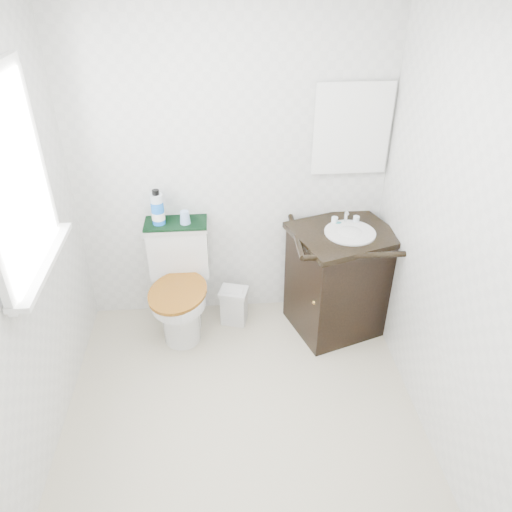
{
  "coord_description": "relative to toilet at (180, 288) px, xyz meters",
  "views": [
    {
      "loc": [
        -0.08,
        -2.03,
        2.51
      ],
      "look_at": [
        0.14,
        0.75,
        0.75
      ],
      "focal_mm": 35.0,
      "sensor_mm": 36.0,
      "label": 1
    }
  ],
  "objects": [
    {
      "name": "wall_back",
      "position": [
        0.4,
        0.23,
        0.84
      ],
      "size": [
        2.4,
        0.0,
        2.4
      ],
      "primitive_type": "plane",
      "rotation": [
        1.57,
        0.0,
        0.0
      ],
      "color": "silver",
      "rests_on": "ground"
    },
    {
      "name": "wall_front",
      "position": [
        0.4,
        -2.17,
        0.84
      ],
      "size": [
        2.4,
        0.0,
        2.4
      ],
      "primitive_type": "plane",
      "rotation": [
        -1.57,
        0.0,
        0.0
      ],
      "color": "silver",
      "rests_on": "ground"
    },
    {
      "name": "soap_bar",
      "position": [
        1.14,
        0.04,
        0.47
      ],
      "size": [
        0.07,
        0.04,
        0.02
      ],
      "primitive_type": "ellipsoid",
      "color": "#17686E",
      "rests_on": "vanity"
    },
    {
      "name": "mirror",
      "position": [
        1.22,
        0.21,
        1.09
      ],
      "size": [
        0.5,
        0.02,
        0.6
      ],
      "primitive_type": "cube",
      "color": "silver",
      "rests_on": "wall_back"
    },
    {
      "name": "trash_bin",
      "position": [
        0.39,
        0.03,
        -0.21
      ],
      "size": [
        0.24,
        0.21,
        0.3
      ],
      "color": "silver",
      "rests_on": "floor"
    },
    {
      "name": "floor",
      "position": [
        0.4,
        -0.97,
        -0.36
      ],
      "size": [
        2.4,
        2.4,
        0.0
      ],
      "primitive_type": "plane",
      "color": "beige",
      "rests_on": "ground"
    },
    {
      "name": "cup",
      "position": [
        0.07,
        0.1,
        0.53
      ],
      "size": [
        0.07,
        0.07,
        0.09
      ],
      "primitive_type": "cone",
      "color": "#88AADF",
      "rests_on": "towel"
    },
    {
      "name": "window",
      "position": [
        -0.67,
        -0.72,
        1.19
      ],
      "size": [
        0.02,
        0.7,
        0.9
      ],
      "primitive_type": "cube",
      "color": "white",
      "rests_on": "wall_left"
    },
    {
      "name": "toilet",
      "position": [
        0.0,
        0.0,
        0.0
      ],
      "size": [
        0.48,
        0.67,
        0.82
      ],
      "color": "silver",
      "rests_on": "floor"
    },
    {
      "name": "towel",
      "position": [
        0.0,
        0.12,
        0.47
      ],
      "size": [
        0.44,
        0.22,
        0.02
      ],
      "primitive_type": "cube",
      "color": "black",
      "rests_on": "toilet"
    },
    {
      "name": "wall_right",
      "position": [
        1.5,
        -0.97,
        0.84
      ],
      "size": [
        0.0,
        2.4,
        2.4
      ],
      "primitive_type": "plane",
      "rotation": [
        1.57,
        0.0,
        -1.57
      ],
      "color": "silver",
      "rests_on": "ground"
    },
    {
      "name": "vanity",
      "position": [
        1.17,
        -0.06,
        0.07
      ],
      "size": [
        0.82,
        0.76,
        0.92
      ],
      "color": "black",
      "rests_on": "floor"
    },
    {
      "name": "wall_left",
      "position": [
        -0.7,
        -0.97,
        0.84
      ],
      "size": [
        0.0,
        2.4,
        2.4
      ],
      "primitive_type": "plane",
      "rotation": [
        1.57,
        0.0,
        1.57
      ],
      "color": "silver",
      "rests_on": "ground"
    },
    {
      "name": "mouthwash_bottle",
      "position": [
        -0.11,
        0.11,
        0.6
      ],
      "size": [
        0.09,
        0.09,
        0.25
      ],
      "color": "blue",
      "rests_on": "towel"
    }
  ]
}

